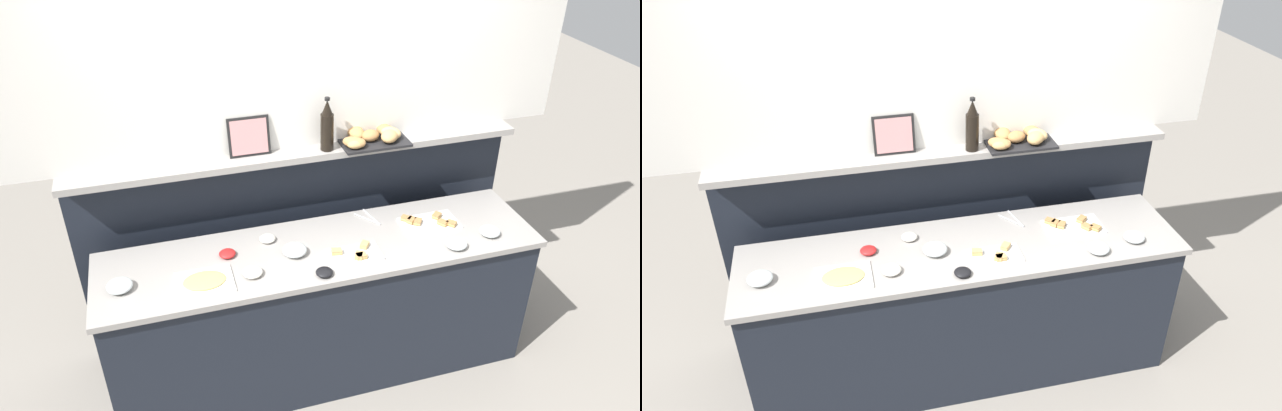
{
  "view_description": "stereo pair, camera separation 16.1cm",
  "coord_description": "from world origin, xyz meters",
  "views": [
    {
      "loc": [
        -0.78,
        -2.58,
        2.87
      ],
      "look_at": [
        0.02,
        0.1,
        1.13
      ],
      "focal_mm": 33.8,
      "sensor_mm": 36.0,
      "label": 1
    },
    {
      "loc": [
        -0.62,
        -2.62,
        2.87
      ],
      "look_at": [
        0.02,
        0.1,
        1.13
      ],
      "focal_mm": 33.8,
      "sensor_mm": 36.0,
      "label": 2
    }
  ],
  "objects": [
    {
      "name": "upper_wall_panel",
      "position": [
        0.0,
        0.51,
        1.96
      ],
      "size": [
        3.27,
        0.08,
        1.28
      ],
      "primitive_type": "cube",
      "color": "white",
      "rests_on": "back_ledge_unit"
    },
    {
      "name": "bread_basket",
      "position": [
        0.43,
        0.4,
        1.36
      ],
      "size": [
        0.42,
        0.27,
        0.08
      ],
      "color": "black",
      "rests_on": "back_ledge_unit"
    },
    {
      "name": "serving_tongs",
      "position": [
        0.36,
        0.2,
        0.92
      ],
      "size": [
        0.12,
        0.18,
        0.01
      ],
      "color": "#B7BABF",
      "rests_on": "buffet_counter"
    },
    {
      "name": "glass_bowl_small",
      "position": [
        0.95,
        -0.15,
        0.94
      ],
      "size": [
        0.12,
        0.12,
        0.05
      ],
      "color": "silver",
      "rests_on": "buffet_counter"
    },
    {
      "name": "glass_bowl_medium",
      "position": [
        -1.07,
        -0.05,
        0.94
      ],
      "size": [
        0.13,
        0.13,
        0.05
      ],
      "color": "silver",
      "rests_on": "buffet_counter"
    },
    {
      "name": "ground_plane",
      "position": [
        0.0,
        0.6,
        0.0
      ],
      "size": [
        12.0,
        12.0,
        0.0
      ],
      "primitive_type": "plane",
      "color": "gray"
    },
    {
      "name": "sandwich_platter_front",
      "position": [
        0.67,
        0.05,
        0.93
      ],
      "size": [
        0.33,
        0.2,
        0.04
      ],
      "color": "silver",
      "rests_on": "buffet_counter"
    },
    {
      "name": "condiment_bowl_red",
      "position": [
        -0.41,
        -0.13,
        0.94
      ],
      "size": [
        0.11,
        0.11,
        0.04
      ],
      "primitive_type": "ellipsoid",
      "color": "silver",
      "rests_on": "buffet_counter"
    },
    {
      "name": "cold_cuts_platter",
      "position": [
        -0.66,
        -0.12,
        0.93
      ],
      "size": [
        0.29,
        0.23,
        0.02
      ],
      "color": "white",
      "rests_on": "buffet_counter"
    },
    {
      "name": "back_ledge_unit",
      "position": [
        0.0,
        0.48,
        0.69
      ],
      "size": [
        2.67,
        0.22,
        1.32
      ],
      "color": "black",
      "rests_on": "ground_plane"
    },
    {
      "name": "framed_picture",
      "position": [
        -0.29,
        0.44,
        1.43
      ],
      "size": [
        0.23,
        0.05,
        0.23
      ],
      "color": "black",
      "rests_on": "back_ledge_unit"
    },
    {
      "name": "glass_bowl_extra",
      "position": [
        0.71,
        -0.2,
        0.94
      ],
      "size": [
        0.12,
        0.12,
        0.05
      ],
      "color": "silver",
      "rests_on": "buffet_counter"
    },
    {
      "name": "condiment_bowl_dark",
      "position": [
        -0.27,
        0.15,
        0.94
      ],
      "size": [
        0.09,
        0.09,
        0.03
      ],
      "primitive_type": "ellipsoid",
      "color": "silver",
      "rests_on": "buffet_counter"
    },
    {
      "name": "wine_bottle_dark",
      "position": [
        0.15,
        0.39,
        1.46
      ],
      "size": [
        0.08,
        0.08,
        0.32
      ],
      "color": "black",
      "rests_on": "back_ledge_unit"
    },
    {
      "name": "sandwich_platter_side",
      "position": [
        0.15,
        -0.12,
        0.93
      ],
      "size": [
        0.3,
        0.17,
        0.04
      ],
      "color": "silver",
      "rests_on": "buffet_counter"
    },
    {
      "name": "glass_bowl_large",
      "position": [
        -0.16,
        -0.01,
        0.94
      ],
      "size": [
        0.13,
        0.13,
        0.05
      ],
      "color": "silver",
      "rests_on": "buffet_counter"
    },
    {
      "name": "condiment_bowl_cream",
      "position": [
        -0.06,
        -0.23,
        0.94
      ],
      "size": [
        0.09,
        0.09,
        0.03
      ],
      "primitive_type": "ellipsoid",
      "color": "black",
      "rests_on": "buffet_counter"
    },
    {
      "name": "buffet_counter",
      "position": [
        0.0,
        0.0,
        0.46
      ],
      "size": [
        2.46,
        0.61,
        0.92
      ],
      "color": "black",
      "rests_on": "ground_plane"
    },
    {
      "name": "condiment_bowl_teal",
      "position": [
        -0.51,
        0.07,
        0.94
      ],
      "size": [
        0.09,
        0.09,
        0.03
      ],
      "primitive_type": "ellipsoid",
      "color": "red",
      "rests_on": "buffet_counter"
    }
  ]
}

